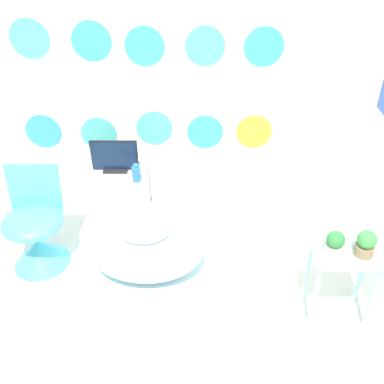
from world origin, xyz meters
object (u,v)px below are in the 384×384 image
at_px(bathtub, 146,247).
at_px(tv, 115,158).
at_px(vase, 136,174).
at_px(chair, 37,236).
at_px(potted_plant_right, 366,244).
at_px(potted_plant_left, 335,243).

distance_m(bathtub, tv, 0.88).
distance_m(bathtub, vase, 0.66).
bearing_deg(vase, bathtub, -78.40).
height_order(bathtub, chair, chair).
distance_m(chair, vase, 0.93).
relative_size(chair, vase, 5.05).
xyz_separation_m(bathtub, potted_plant_right, (1.46, -0.39, 0.40)).
height_order(bathtub, tv, tv).
height_order(chair, tv, chair).
relative_size(chair, potted_plant_left, 4.64).
bearing_deg(potted_plant_right, bathtub, 164.95).
xyz_separation_m(chair, potted_plant_right, (2.33, -0.52, 0.39)).
distance_m(tv, vase, 0.26).
relative_size(chair, tv, 2.03).
xyz_separation_m(vase, potted_plant_left, (1.38, -0.97, 0.10)).
height_order(vase, potted_plant_left, potted_plant_left).
xyz_separation_m(chair, tv, (0.55, 0.62, 0.35)).
xyz_separation_m(potted_plant_left, potted_plant_right, (0.20, -0.01, 0.01)).
distance_m(potted_plant_left, potted_plant_right, 0.20).
bearing_deg(potted_plant_left, bathtub, 162.97).
bearing_deg(tv, chair, -131.78).
bearing_deg(potted_plant_left, potted_plant_right, -1.60).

